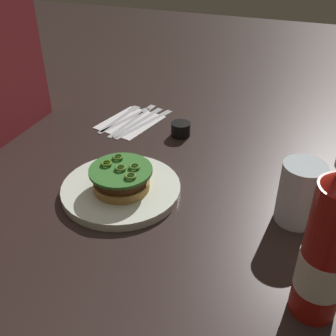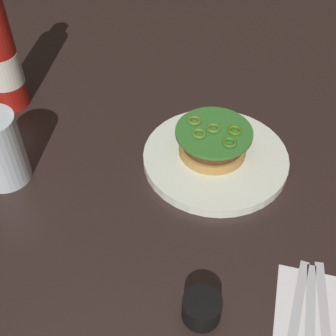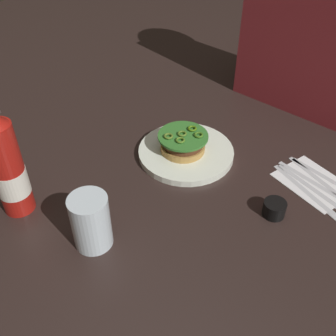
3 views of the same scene
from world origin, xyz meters
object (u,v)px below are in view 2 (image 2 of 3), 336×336
object	(u,v)px
napkin	(326,332)
dinner_plate	(215,158)
burger_sandwich	(213,141)
condiment_cup	(202,308)

from	to	relation	value
napkin	dinner_plate	bearing A→B (deg)	-158.65
burger_sandwich	condiment_cup	distance (m)	0.28
burger_sandwich	napkin	distance (m)	0.33
dinner_plate	napkin	world-z (taller)	dinner_plate
dinner_plate	napkin	xyz separation A→B (m)	(0.30, 0.12, -0.01)
dinner_plate	condiment_cup	xyz separation A→B (m)	(0.27, -0.04, 0.01)
dinner_plate	napkin	size ratio (longest dim) A/B	1.49
burger_sandwich	condiment_cup	world-z (taller)	burger_sandwich
condiment_cup	napkin	xyz separation A→B (m)	(0.02, 0.15, -0.02)
dinner_plate	condiment_cup	distance (m)	0.28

